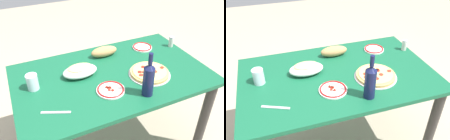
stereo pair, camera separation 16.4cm
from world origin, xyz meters
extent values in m
cube|color=#145938|center=(0.00, 0.00, 0.70)|extent=(1.35, 0.83, 0.03)
cylinder|color=#33302D|center=(-0.61, -0.36, 0.34)|extent=(0.07, 0.07, 0.69)
cylinder|color=#33302D|center=(0.61, -0.36, 0.34)|extent=(0.07, 0.07, 0.69)
cylinder|color=#33302D|center=(-0.61, 0.36, 0.34)|extent=(0.07, 0.07, 0.69)
cylinder|color=#B7B7BC|center=(-0.23, 0.12, 0.72)|extent=(0.29, 0.29, 0.01)
cylinder|color=tan|center=(-0.23, 0.12, 0.73)|extent=(0.27, 0.27, 0.02)
cylinder|color=#EACC75|center=(-0.23, 0.12, 0.74)|extent=(0.24, 0.24, 0.01)
cylinder|color=maroon|center=(-0.21, 0.18, 0.75)|extent=(0.03, 0.03, 0.00)
cylinder|color=#B22D1E|center=(-0.33, 0.12, 0.75)|extent=(0.03, 0.03, 0.00)
cylinder|color=maroon|center=(-0.18, 0.20, 0.75)|extent=(0.03, 0.03, 0.00)
cylinder|color=#B22D1E|center=(-0.15, 0.14, 0.75)|extent=(0.03, 0.03, 0.00)
cylinder|color=#B22D1E|center=(-0.16, 0.19, 0.75)|extent=(0.03, 0.03, 0.00)
cylinder|color=maroon|center=(-0.16, 0.10, 0.75)|extent=(0.03, 0.03, 0.00)
cylinder|color=maroon|center=(-0.22, 0.06, 0.75)|extent=(0.03, 0.03, 0.00)
cylinder|color=#B22D1E|center=(-0.26, 0.10, 0.75)|extent=(0.03, 0.03, 0.00)
cylinder|color=maroon|center=(-0.19, 0.12, 0.75)|extent=(0.03, 0.03, 0.00)
cylinder|color=#B22D1E|center=(-0.25, 0.08, 0.75)|extent=(0.03, 0.03, 0.00)
cylinder|color=#B22D1E|center=(-0.26, 0.14, 0.75)|extent=(0.03, 0.03, 0.00)
cylinder|color=maroon|center=(-0.26, 0.08, 0.75)|extent=(0.03, 0.03, 0.00)
ellipsoid|color=white|center=(0.21, -0.07, 0.75)|extent=(0.24, 0.15, 0.07)
ellipsoid|color=#AD2819|center=(0.21, -0.07, 0.76)|extent=(0.20, 0.12, 0.03)
ellipsoid|color=#EFD684|center=(0.21, -0.07, 0.78)|extent=(0.17, 0.10, 0.02)
cylinder|color=#141942|center=(-0.10, 0.30, 0.81)|extent=(0.07, 0.07, 0.19)
cone|color=#141942|center=(-0.10, 0.30, 0.92)|extent=(0.07, 0.07, 0.03)
cylinder|color=#141942|center=(-0.10, 0.30, 0.97)|extent=(0.03, 0.03, 0.07)
cylinder|color=silver|center=(0.53, -0.06, 0.77)|extent=(0.07, 0.07, 0.11)
cylinder|color=white|center=(0.09, 0.17, 0.72)|extent=(0.18, 0.18, 0.01)
torus|color=red|center=(0.09, 0.17, 0.73)|extent=(0.17, 0.17, 0.01)
cube|color=#AD2819|center=(0.10, 0.18, 0.73)|extent=(0.01, 0.01, 0.01)
cube|color=#AD2819|center=(0.10, 0.14, 0.73)|extent=(0.01, 0.01, 0.01)
cube|color=#AD2819|center=(0.08, 0.19, 0.73)|extent=(0.01, 0.01, 0.01)
cube|color=#AD2819|center=(0.09, 0.16, 0.73)|extent=(0.01, 0.01, 0.01)
cube|color=#AD2819|center=(0.10, 0.16, 0.73)|extent=(0.01, 0.01, 0.01)
cube|color=#AD2819|center=(0.09, 0.16, 0.73)|extent=(0.01, 0.01, 0.01)
cylinder|color=white|center=(-0.39, -0.23, 0.72)|extent=(0.16, 0.16, 0.01)
torus|color=red|center=(-0.39, -0.23, 0.73)|extent=(0.15, 0.15, 0.01)
ellipsoid|color=tan|center=(-0.05, -0.25, 0.76)|extent=(0.21, 0.09, 0.08)
cylinder|color=silver|center=(-0.62, -0.16, 0.75)|extent=(0.04, 0.04, 0.07)
cylinder|color=#B7B7BC|center=(-0.62, -0.16, 0.80)|extent=(0.04, 0.04, 0.01)
cube|color=#B7B7BC|center=(0.45, 0.22, 0.72)|extent=(0.16, 0.08, 0.00)
camera|label=1|loc=(0.57, 1.24, 1.66)|focal=37.78mm
camera|label=2|loc=(0.42, 1.30, 1.66)|focal=37.78mm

